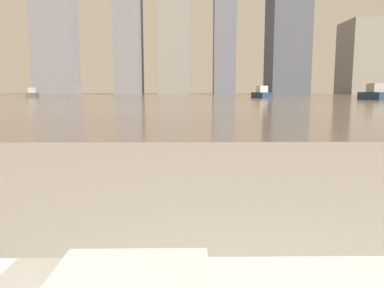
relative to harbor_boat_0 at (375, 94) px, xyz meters
name	(u,v)px	position (x,y,z in m)	size (l,w,h in m)	color
harbor_water	(187,97)	(-20.72, 20.50, -0.63)	(180.00, 110.00, 0.01)	gray
harbor_boat_0	(375,94)	(0.00, 0.00, 0.00)	(1.78, 4.80, 1.78)	navy
harbor_boat_1	(32,94)	(-44.35, 16.61, -0.10)	(2.22, 4.16, 1.48)	#4C4C51
harbor_boat_2	(262,94)	(-10.43, 10.46, -0.04)	(2.26, 4.64, 1.67)	navy
skyline_tower_1	(128,24)	(-38.48, 76.50, 20.67)	(7.49, 12.56, 42.62)	slate
skyline_tower_3	(225,4)	(-9.23, 76.50, 26.61)	(6.59, 6.50, 54.50)	slate
skyline_tower_5	(360,58)	(33.06, 76.50, 10.48)	(10.22, 13.87, 22.23)	gray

